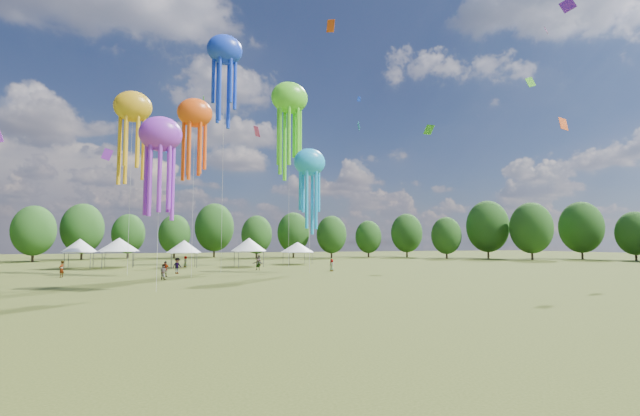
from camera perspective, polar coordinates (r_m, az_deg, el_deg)
name	(u,v)px	position (r m, az deg, el deg)	size (l,w,h in m)	color
ground	(439,353)	(15.95, 15.17, -17.70)	(300.00, 300.00, 0.00)	#384416
spectator_near	(163,272)	(46.73, -19.61, -7.79)	(0.75, 0.58, 1.54)	gray
spectators_far	(215,264)	(59.03, -13.39, -7.10)	(31.26, 19.84, 1.87)	gray
festival_tents	(192,246)	(69.86, -16.22, -4.70)	(37.83, 9.98, 4.37)	#47474C
show_kites	(247,118)	(59.68, -9.39, 11.38)	(27.05, 32.71, 30.27)	#FF520F
small_kites	(227,36)	(61.17, -12.00, 20.90)	(72.34, 58.33, 43.14)	#FF520F
treeline	(188,225)	(75.39, -16.66, -2.11)	(201.57, 95.24, 13.43)	#38281C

